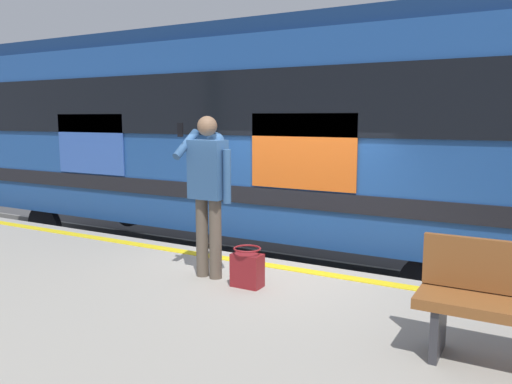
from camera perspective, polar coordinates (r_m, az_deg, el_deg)
ground_plane at (r=6.86m, az=2.81°, el=-14.70°), size 23.83×23.83×0.00m
platform at (r=4.94m, az=-9.59°, el=-18.79°), size 15.27×4.53×0.88m
safety_line at (r=6.31m, az=1.64°, el=-8.21°), size 14.97×0.16×0.01m
track_rail_near at (r=7.88m, az=6.86°, el=-11.02°), size 19.85×0.08×0.16m
track_rail_far at (r=9.16m, az=10.32°, el=-8.31°), size 19.85×0.08×0.16m
train_carriage at (r=8.94m, az=-2.52°, el=7.06°), size 11.15×2.90×3.89m
passenger at (r=5.68m, az=-5.33°, el=0.99°), size 0.57×0.55×1.82m
handbag at (r=5.51m, az=-0.99°, el=-8.58°), size 0.33×0.30×0.43m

